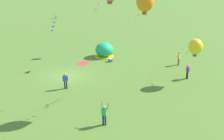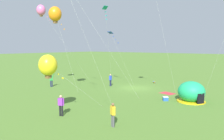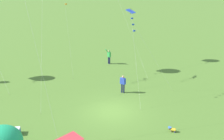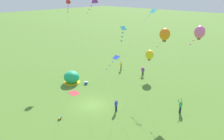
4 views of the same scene
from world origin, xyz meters
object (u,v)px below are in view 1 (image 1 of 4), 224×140
Objects in this scene: person_strolling at (65,80)px; person_with_toddler at (188,71)px; popup_tent at (104,50)px; person_near_tent at (179,58)px; cooler_box at (110,60)px; toddler_crawling at (28,71)px; kite_blue at (55,21)px; kite_orange at (145,2)px; kite_yellow at (196,47)px; person_arms_raised at (104,114)px.

person_strolling is 1.00× the size of person_with_toddler.
popup_tent is 1.63× the size of person_near_tent.
cooler_box is 10.93m from toddler_crawling.
kite_blue is (12.07, -2.36, 6.16)m from popup_tent.
cooler_box is at bearing -114.92° from person_with_toddler.
cooler_box is 0.37× the size of person_strolling.
kite_orange is at bearing -35.87° from person_with_toddler.
kite_blue reaches higher than person_with_toddler.
popup_tent reaches higher than person_strolling.
person_near_tent is 4.82m from person_with_toddler.
kite_yellow is (5.73, 1.12, 3.16)m from person_near_tent.
popup_tent reaches higher than cooler_box.
kite_orange is 9.03m from kite_blue.
kite_blue reaches higher than person_arms_raised.
cooler_box is 10.90m from person_with_toddler.
cooler_box is at bearing -171.39° from person_arms_raised.
cooler_box is at bearing -88.82° from person_near_tent.
person_arms_raised reaches higher than person_with_toddler.
person_near_tent is 0.32× the size of kite_yellow.
kite_yellow is (0.96, 0.43, 3.16)m from person_with_toddler.
kite_orange is (13.50, 6.30, 8.26)m from popup_tent.
person_strolling is at bearing -72.72° from kite_yellow.
kite_yellow is (-4.15, 13.33, 3.16)m from person_strolling.
person_with_toddler is 0.91× the size of person_arms_raised.
person_near_tent is 0.91× the size of person_arms_raised.
toddler_crawling is (5.97, -9.15, -0.04)m from cooler_box.
kite_blue reaches higher than kite_yellow.
kite_blue is at bearing -72.78° from kite_yellow.
popup_tent reaches higher than person_with_toddler.
kite_yellow is at bearing 107.28° from person_strolling.
person_arms_raised is 0.35× the size of kite_yellow.
person_near_tent is at bearing 128.07° from kite_blue.
toddler_crawling is 15.26m from person_arms_raised.
cooler_box is at bearing 159.66° from kite_blue.
person_near_tent reaches higher than cooler_box.
cooler_box is at bearing -156.08° from kite_orange.
kite_blue is at bearing -68.67° from person_with_toddler.
popup_tent is 0.52× the size of kite_yellow.
person_strolling is 15.70m from person_near_tent.
person_near_tent is (-6.16, 18.33, 0.79)m from toddler_crawling.
toddler_crawling is at bearing -71.42° from person_near_tent.
person_strolling reaches higher than cooler_box.
kite_yellow reaches higher than cooler_box.
cooler_box is 0.12× the size of kite_yellow.
kite_blue is at bearing -134.87° from person_arms_raised.
kite_blue is at bearing -74.08° from person_strolling.
kite_blue is at bearing -99.38° from kite_orange.
kite_blue is (4.32, -13.95, 3.03)m from kite_yellow.
kite_blue reaches higher than person_strolling.
toddler_crawling is at bearing -88.73° from kite_yellow.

